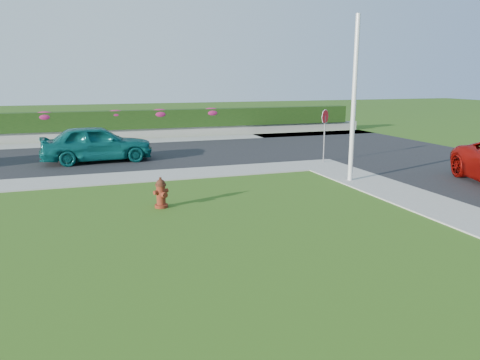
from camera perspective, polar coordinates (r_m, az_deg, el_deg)
name	(u,v)px	position (r m, az deg, el deg)	size (l,w,h in m)	color
ground	(226,264)	(9.51, -1.77, -10.19)	(120.00, 120.00, 0.00)	black
street_far	(24,161)	(22.81, -24.80, 2.10)	(26.00, 8.00, 0.04)	black
curb_corner	(320,165)	(20.18, 9.73, 1.87)	(2.00, 2.00, 0.04)	gray
sidewalk_beyond	(110,143)	(27.67, -15.57, 4.42)	(34.00, 2.00, 0.04)	gray
retaining_wall	(108,135)	(29.13, -15.79, 5.34)	(34.00, 0.40, 0.60)	gray
hedge	(107,120)	(29.14, -15.90, 7.02)	(32.00, 0.90, 1.10)	black
fire_hydrant	(161,193)	(13.52, -9.60, -1.60)	(0.46, 0.44, 0.88)	#53150D
sedan_teal	(97,143)	(21.34, -17.05, 4.30)	(1.89, 4.69, 1.60)	#0B5755
utility_pole	(354,100)	(16.89, 13.72, 9.41)	(0.16, 0.16, 5.74)	silver
stop_sign	(325,124)	(20.50, 10.30, 6.77)	(0.53, 0.37, 2.32)	slate
flower_clump_c	(45,117)	(29.03, -22.68, 7.13)	(1.24, 0.80, 0.62)	#AF1E64
flower_clump_d	(116,115)	(29.05, -14.92, 7.71)	(1.13, 0.73, 0.57)	#AF1E64
flower_clump_e	(160,114)	(29.35, -9.76, 7.94)	(1.26, 0.81, 0.63)	#AF1E64
flower_clump_f	(211,113)	(30.05, -3.53, 8.19)	(1.26, 0.81, 0.63)	#AF1E64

